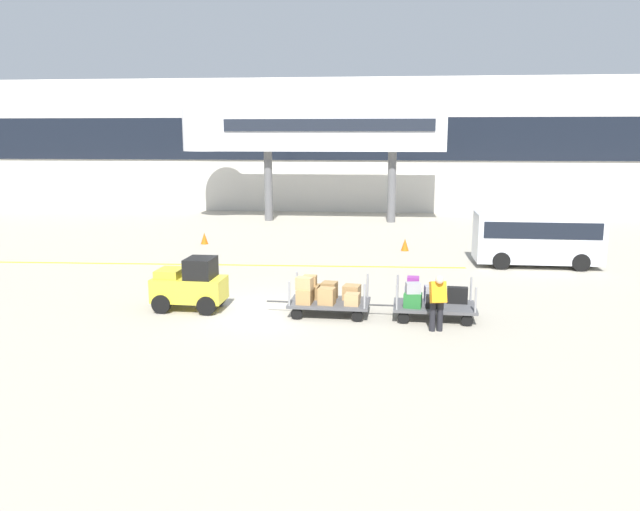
% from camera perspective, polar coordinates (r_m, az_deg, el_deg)
% --- Properties ---
extents(ground_plane, '(120.00, 120.00, 0.00)m').
position_cam_1_polar(ground_plane, '(18.93, -5.22, -4.97)').
color(ground_plane, '#A8A08E').
extents(apron_lead_line, '(19.05, 0.94, 0.01)m').
position_cam_1_polar(apron_lead_line, '(25.68, -8.46, -0.84)').
color(apron_lead_line, yellow).
rests_on(apron_lead_line, ground_plane).
extents(terminal_building, '(53.32, 2.51, 8.89)m').
position_cam_1_polar(terminal_building, '(44.00, 1.17, 9.90)').
color(terminal_building, beige).
rests_on(terminal_building, ground_plane).
extents(jet_bridge, '(15.62, 3.00, 6.80)m').
position_cam_1_polar(jet_bridge, '(38.18, -1.67, 11.24)').
color(jet_bridge, silver).
rests_on(jet_bridge, ground_plane).
extents(baggage_tug, '(2.14, 1.29, 1.58)m').
position_cam_1_polar(baggage_tug, '(19.19, -11.60, -2.61)').
color(baggage_tug, gold).
rests_on(baggage_tug, ground_plane).
extents(baggage_cart_lead, '(3.02, 1.48, 1.17)m').
position_cam_1_polar(baggage_cart_lead, '(18.32, 0.57, -3.67)').
color(baggage_cart_lead, '#4C4C4F').
rests_on(baggage_cart_lead, ground_plane).
extents(baggage_cart_middle, '(3.02, 1.48, 1.13)m').
position_cam_1_polar(baggage_cart_middle, '(18.23, 9.89, -3.97)').
color(baggage_cart_middle, '#4C4C4F').
rests_on(baggage_cart_middle, ground_plane).
extents(baggage_handler, '(0.46, 0.48, 1.56)m').
position_cam_1_polar(baggage_handler, '(16.93, 10.55, -3.97)').
color(baggage_handler, black).
rests_on(baggage_handler, ground_plane).
extents(shuttle_van, '(4.82, 2.01, 2.10)m').
position_cam_1_polar(shuttle_van, '(26.48, 18.98, 1.75)').
color(shuttle_van, silver).
rests_on(shuttle_van, ground_plane).
extents(safety_cone_near, '(0.36, 0.36, 0.55)m').
position_cam_1_polar(safety_cone_near, '(30.76, -10.38, 1.53)').
color(safety_cone_near, '#EA590F').
rests_on(safety_cone_near, ground_plane).
extents(safety_cone_far, '(0.36, 0.36, 0.55)m').
position_cam_1_polar(safety_cone_far, '(28.74, 7.66, 0.97)').
color(safety_cone_far, '#EA590F').
rests_on(safety_cone_far, ground_plane).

